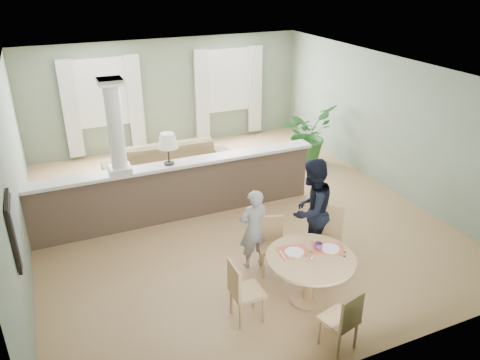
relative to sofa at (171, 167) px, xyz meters
name	(u,v)px	position (x,y,z in m)	size (l,w,h in m)	color
ground	(229,213)	(0.66, -1.66, -0.40)	(8.00, 8.00, 0.00)	tan
room_shell	(214,112)	(0.63, -1.03, 1.41)	(7.02, 8.02, 2.71)	gray
pony_wall	(174,184)	(-0.33, -1.46, 0.31)	(5.32, 0.38, 2.70)	brown
sofa	(171,167)	(0.00, 0.00, 0.00)	(2.74, 1.07, 0.80)	olive
houseplant	(307,134)	(3.32, -0.01, 0.29)	(1.23, 1.07, 1.37)	#2B6428
dining_table	(310,266)	(0.72, -4.45, 0.18)	(1.21, 1.21, 0.83)	tan
chair_far_boy	(272,242)	(0.59, -3.55, 0.08)	(0.49, 0.49, 0.86)	tan
chair_far_man	(328,235)	(1.42, -3.80, 0.13)	(0.62, 0.62, 0.97)	tan
chair_near	(344,319)	(0.61, -5.41, 0.07)	(0.47, 0.47, 0.86)	tan
chair_side	(242,289)	(-0.29, -4.44, 0.09)	(0.41, 0.41, 0.89)	tan
child_person	(254,229)	(0.37, -3.38, 0.25)	(0.48, 0.31, 1.31)	#939297
man_person	(311,210)	(1.29, -3.49, 0.44)	(0.82, 0.64, 1.69)	black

